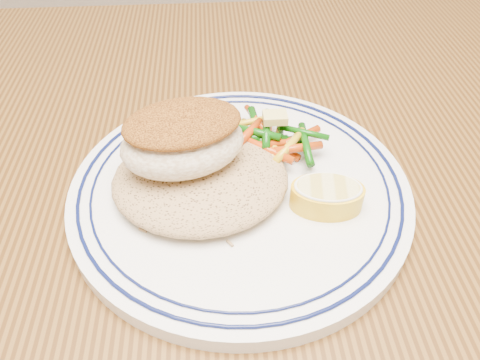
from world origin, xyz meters
name	(u,v)px	position (x,y,z in m)	size (l,w,h in m)	color
dining_table	(215,271)	(0.00, 0.00, 0.65)	(1.50, 0.90, 0.75)	#43270D
plate	(240,189)	(0.03, 0.01, 0.76)	(0.30, 0.30, 0.02)	white
rice_pilaf	(200,176)	(-0.01, 0.01, 0.78)	(0.15, 0.13, 0.03)	#A07D50
fish_fillet	(183,139)	(-0.02, 0.02, 0.81)	(0.12, 0.10, 0.05)	#F0E2C6
vegetable_pile	(269,139)	(0.06, 0.06, 0.78)	(0.10, 0.10, 0.03)	#B43809
butter_pat	(275,117)	(0.06, 0.06, 0.80)	(0.02, 0.02, 0.01)	#DCCE6B
lemon_wedge	(327,195)	(0.10, -0.02, 0.78)	(0.07, 0.06, 0.02)	yellow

